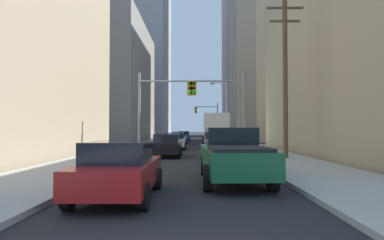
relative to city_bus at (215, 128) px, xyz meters
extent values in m
cube|color=#9E9E99|center=(-7.77, 16.08, -1.85)|extent=(3.94, 160.00, 0.15)
cube|color=#9E9E99|center=(2.69, 16.08, -1.85)|extent=(3.94, 160.00, 0.15)
cube|color=silver|center=(0.00, -0.01, 0.02)|extent=(2.84, 11.57, 2.90)
cube|color=black|center=(-1.26, -0.01, 0.54)|extent=(0.33, 10.58, 0.80)
cube|color=red|center=(-1.26, -0.01, -0.56)|extent=(0.33, 10.58, 0.28)
cylinder|color=black|center=(-1.17, 4.02, -1.43)|extent=(0.32, 1.00, 1.00)
cylinder|color=black|center=(1.18, 4.02, -1.43)|extent=(0.32, 1.00, 1.00)
cylinder|color=black|center=(-1.17, -3.23, -1.43)|extent=(0.32, 1.00, 1.00)
cylinder|color=black|center=(1.18, -3.23, -1.43)|extent=(0.32, 1.00, 1.00)
cube|color=#195938|center=(-0.94, -26.03, -1.13)|extent=(2.19, 5.47, 0.80)
cube|color=black|center=(-0.94, -25.06, -0.38)|extent=(1.86, 1.86, 0.70)
cube|color=black|center=(-0.94, -27.38, -0.68)|extent=(1.84, 2.44, 0.10)
cylinder|color=black|center=(-1.90, -24.30, -1.53)|extent=(0.28, 0.80, 0.80)
cylinder|color=black|center=(0.02, -24.30, -1.53)|extent=(0.28, 0.80, 0.80)
cylinder|color=black|center=(-1.90, -27.76, -1.53)|extent=(0.28, 0.80, 0.80)
cylinder|color=black|center=(0.02, -27.76, -1.53)|extent=(0.28, 0.80, 0.80)
cube|color=maroon|center=(-4.30, -28.72, -1.28)|extent=(1.84, 4.22, 0.65)
cube|color=black|center=(-4.30, -28.87, -0.68)|extent=(1.60, 1.91, 0.55)
cylinder|color=black|center=(-5.17, -27.38, -1.61)|extent=(0.22, 0.64, 0.64)
cylinder|color=black|center=(-3.44, -27.38, -1.61)|extent=(0.22, 0.64, 0.64)
cylinder|color=black|center=(-5.17, -30.07, -1.61)|extent=(0.22, 0.64, 0.64)
cylinder|color=black|center=(-3.44, -30.07, -1.61)|extent=(0.22, 0.64, 0.64)
cube|color=black|center=(-4.16, -15.53, -1.28)|extent=(1.86, 4.23, 0.65)
cube|color=black|center=(-4.16, -15.68, -0.68)|extent=(1.61, 1.92, 0.55)
cylinder|color=black|center=(-5.02, -14.19, -1.61)|extent=(0.22, 0.64, 0.64)
cylinder|color=black|center=(-3.30, -14.19, -1.61)|extent=(0.22, 0.64, 0.64)
cylinder|color=black|center=(-5.02, -16.88, -1.61)|extent=(0.22, 0.64, 0.64)
cylinder|color=black|center=(-3.30, -16.88, -1.61)|extent=(0.22, 0.64, 0.64)
cube|color=#B7BABF|center=(-4.08, -8.00, -1.28)|extent=(1.85, 4.22, 0.65)
cube|color=black|center=(-4.08, -8.15, -0.68)|extent=(1.61, 1.92, 0.55)
cylinder|color=black|center=(-4.94, -6.66, -1.61)|extent=(0.22, 0.64, 0.64)
cylinder|color=black|center=(-3.22, -6.66, -1.61)|extent=(0.22, 0.64, 0.64)
cylinder|color=black|center=(-4.94, -9.34, -1.61)|extent=(0.22, 0.64, 0.64)
cylinder|color=black|center=(-3.22, -9.34, -1.61)|extent=(0.22, 0.64, 0.64)
cube|color=slate|center=(-4.27, 3.45, -1.28)|extent=(1.87, 4.23, 0.65)
cube|color=black|center=(-4.27, 3.30, -0.68)|extent=(1.61, 1.93, 0.55)
cylinder|color=black|center=(-5.13, 4.79, -1.61)|extent=(0.22, 0.64, 0.64)
cylinder|color=black|center=(-3.41, 4.79, -1.61)|extent=(0.22, 0.64, 0.64)
cylinder|color=black|center=(-5.13, 2.11, -1.61)|extent=(0.22, 0.64, 0.64)
cylinder|color=black|center=(-3.41, 2.11, -1.61)|extent=(0.22, 0.64, 0.64)
cube|color=navy|center=(-4.02, 13.53, -1.28)|extent=(1.92, 4.25, 0.65)
cube|color=black|center=(-4.02, 13.38, -0.68)|extent=(1.64, 1.95, 0.55)
cylinder|color=black|center=(-4.89, 14.88, -1.61)|extent=(0.22, 0.64, 0.64)
cylinder|color=black|center=(-3.16, 14.88, -1.61)|extent=(0.22, 0.64, 0.64)
cylinder|color=black|center=(-4.89, 12.19, -1.61)|extent=(0.22, 0.64, 0.64)
cylinder|color=black|center=(-3.16, 12.19, -1.61)|extent=(0.22, 0.64, 0.64)
cylinder|color=gray|center=(-6.40, -13.20, 1.07)|extent=(0.18, 0.18, 6.00)
cylinder|color=gray|center=(-4.53, -13.20, 3.47)|extent=(3.74, 0.12, 0.12)
cube|color=gold|center=(-2.66, -13.20, 2.95)|extent=(0.38, 0.30, 1.05)
sphere|color=black|center=(-2.66, -13.37, 3.29)|extent=(0.24, 0.24, 0.24)
sphere|color=black|center=(-2.66, -13.37, 2.95)|extent=(0.24, 0.24, 0.24)
sphere|color=#19D833|center=(-2.66, -13.37, 2.61)|extent=(0.24, 0.24, 0.24)
cylinder|color=gray|center=(1.32, -13.20, 1.07)|extent=(0.18, 0.18, 6.00)
cylinder|color=gray|center=(-0.52, -13.20, 3.47)|extent=(3.68, 0.12, 0.12)
cube|color=gold|center=(-2.36, -13.20, 2.95)|extent=(0.38, 0.30, 1.05)
sphere|color=black|center=(-2.36, -13.37, 3.29)|extent=(0.24, 0.24, 0.24)
sphere|color=black|center=(-2.36, -13.37, 2.95)|extent=(0.24, 0.24, 0.24)
sphere|color=#19D833|center=(-2.36, -13.37, 2.61)|extent=(0.24, 0.24, 0.24)
cylinder|color=gray|center=(1.32, 15.14, 1.07)|extent=(0.18, 0.18, 6.00)
cylinder|color=gray|center=(-0.41, 15.14, 3.47)|extent=(3.47, 0.12, 0.12)
cube|color=gold|center=(-2.15, 15.14, 2.95)|extent=(0.38, 0.30, 1.05)
sphere|color=black|center=(-2.15, 14.97, 3.29)|extent=(0.24, 0.24, 0.24)
sphere|color=#F9A514|center=(-2.15, 14.97, 2.95)|extent=(0.24, 0.24, 0.24)
sphere|color=black|center=(-2.15, 14.97, 2.61)|extent=(0.24, 0.24, 0.24)
cylinder|color=brown|center=(3.09, -17.97, 2.92)|extent=(0.28, 0.28, 9.69)
cube|color=brown|center=(3.09, -17.97, 7.16)|extent=(2.20, 0.12, 0.12)
cube|color=brown|center=(3.09, -17.97, 6.36)|extent=(1.80, 0.12, 0.12)
cylinder|color=gray|center=(1.42, 1.29, 1.82)|extent=(0.16, 0.16, 7.50)
cylinder|color=gray|center=(0.60, 1.29, 5.37)|extent=(1.65, 0.10, 0.10)
ellipsoid|color=#4C4C51|center=(-0.22, 1.29, 5.27)|extent=(0.56, 0.32, 0.20)
cube|color=gray|center=(-17.73, 16.33, 7.41)|extent=(14.76, 25.41, 18.68)
cube|color=#93939E|center=(-20.47, 55.09, 34.80)|extent=(20.80, 27.48, 73.45)
cube|color=tan|center=(13.12, 17.79, 13.79)|extent=(14.05, 21.04, 31.44)
cube|color=gray|center=(16.77, 53.00, 26.59)|extent=(21.49, 23.50, 57.05)
camera|label=1|loc=(-2.28, -37.60, -0.08)|focal=30.97mm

